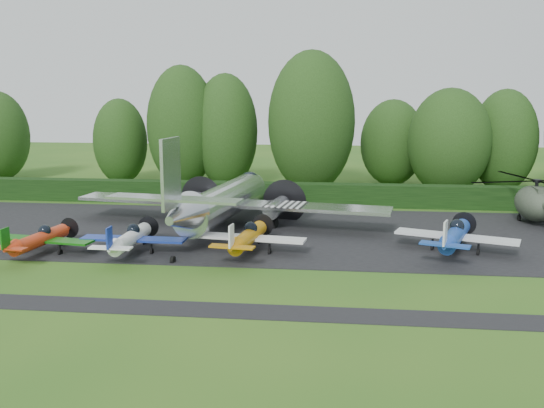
# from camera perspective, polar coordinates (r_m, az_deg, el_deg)

# --- Properties ---
(ground) EXTENTS (160.00, 160.00, 0.00)m
(ground) POSITION_cam_1_polar(r_m,az_deg,el_deg) (35.34, -5.58, -6.41)
(ground) COLOR #245718
(ground) RESTS_ON ground
(apron) EXTENTS (70.00, 18.00, 0.01)m
(apron) POSITION_cam_1_polar(r_m,az_deg,el_deg) (44.82, -2.95, -2.64)
(apron) COLOR black
(apron) RESTS_ON ground
(taxiway_verge) EXTENTS (70.00, 2.00, 0.00)m
(taxiway_verge) POSITION_cam_1_polar(r_m,az_deg,el_deg) (29.81, -7.99, -9.78)
(taxiway_verge) COLOR black
(taxiway_verge) RESTS_ON ground
(hedgerow) EXTENTS (90.00, 1.60, 2.00)m
(hedgerow) POSITION_cam_1_polar(r_m,az_deg,el_deg) (55.46, -1.12, -0.01)
(hedgerow) COLOR black
(hedgerow) RESTS_ON ground
(transport_plane) EXTENTS (24.56, 18.84, 7.87)m
(transport_plane) POSITION_cam_1_polar(r_m,az_deg,el_deg) (44.98, -4.60, 0.24)
(transport_plane) COLOR silver
(transport_plane) RESTS_ON ground
(light_plane_red) EXTENTS (6.56, 6.90, 2.52)m
(light_plane_red) POSITION_cam_1_polar(r_m,az_deg,el_deg) (41.16, -21.00, -3.09)
(light_plane_red) COLOR red
(light_plane_red) RESTS_ON ground
(light_plane_white) EXTENTS (6.79, 7.14, 2.61)m
(light_plane_white) POSITION_cam_1_polar(r_m,az_deg,el_deg) (39.51, -13.16, -3.15)
(light_plane_white) COLOR white
(light_plane_white) RESTS_ON ground
(light_plane_orange) EXTENTS (7.16, 7.53, 2.75)m
(light_plane_orange) POSITION_cam_1_polar(r_m,az_deg,el_deg) (38.58, -2.25, -3.11)
(light_plane_orange) COLOR #BB770B
(light_plane_orange) RESTS_ON ground
(light_plane_blue) EXTENTS (7.71, 8.11, 2.96)m
(light_plane_blue) POSITION_cam_1_polar(r_m,az_deg,el_deg) (40.29, 16.82, -2.84)
(light_plane_blue) COLOR #1A42A0
(light_plane_blue) RESTS_ON ground
(helicopter) EXTENTS (10.86, 12.72, 3.50)m
(helicopter) POSITION_cam_1_polar(r_m,az_deg,el_deg) (51.32, 23.58, 0.32)
(helicopter) COLOR #374132
(helicopter) RESTS_ON ground
(tree_0) EXTENTS (6.73, 6.73, 12.01)m
(tree_0) POSITION_cam_1_polar(r_m,az_deg,el_deg) (64.19, -4.37, 6.84)
(tree_0) COLOR black
(tree_0) RESTS_ON ground
(tree_1) EXTENTS (6.86, 6.86, 9.31)m
(tree_1) POSITION_cam_1_polar(r_m,az_deg,el_deg) (66.88, 11.27, 5.67)
(tree_1) COLOR black
(tree_1) RESTS_ON ground
(tree_4) EXTENTS (7.37, 7.37, 12.86)m
(tree_4) POSITION_cam_1_polar(r_m,az_deg,el_deg) (64.89, -8.45, 7.18)
(tree_4) COLOR black
(tree_4) RESTS_ON ground
(tree_5) EXTENTS (6.58, 6.58, 10.42)m
(tree_5) POSITION_cam_1_polar(r_m,az_deg,el_deg) (65.80, 21.00, 5.56)
(tree_5) COLOR black
(tree_5) RESTS_ON ground
(tree_6) EXTENTS (8.70, 8.70, 14.20)m
(tree_6) POSITION_cam_1_polar(r_m,az_deg,el_deg) (61.06, 3.72, 7.68)
(tree_6) COLOR black
(tree_6) RESTS_ON ground
(tree_7) EXTENTS (8.07, 8.07, 10.52)m
(tree_7) POSITION_cam_1_polar(r_m,az_deg,el_deg) (62.33, 16.33, 5.64)
(tree_7) COLOR black
(tree_7) RESTS_ON ground
(tree_8) EXTENTS (5.89, 5.89, 9.37)m
(tree_8) POSITION_cam_1_polar(r_m,az_deg,el_deg) (69.08, -14.09, 5.73)
(tree_8) COLOR black
(tree_8) RESTS_ON ground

